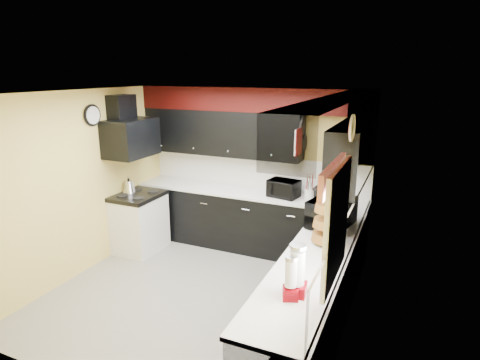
# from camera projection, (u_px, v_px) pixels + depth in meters

# --- Properties ---
(ground) EXTENTS (3.60, 3.60, 0.00)m
(ground) POSITION_uv_depth(u_px,v_px,m) (201.00, 293.00, 5.10)
(ground) COLOR gray
(ground) RESTS_ON ground
(wall_back) EXTENTS (3.60, 0.06, 2.50)m
(wall_back) POSITION_uv_depth(u_px,v_px,m) (255.00, 167.00, 6.36)
(wall_back) COLOR #E0C666
(wall_back) RESTS_ON ground
(wall_right) EXTENTS (0.06, 3.60, 2.50)m
(wall_right) POSITION_uv_depth(u_px,v_px,m) (353.00, 222.00, 4.07)
(wall_right) COLOR #E0C666
(wall_right) RESTS_ON ground
(wall_left) EXTENTS (0.06, 3.60, 2.50)m
(wall_left) POSITION_uv_depth(u_px,v_px,m) (84.00, 183.00, 5.48)
(wall_left) COLOR #E0C666
(wall_left) RESTS_ON ground
(ceiling) EXTENTS (3.60, 3.60, 0.06)m
(ceiling) POSITION_uv_depth(u_px,v_px,m) (196.00, 93.00, 4.45)
(ceiling) COLOR white
(ceiling) RESTS_ON wall_back
(cab_back) EXTENTS (3.60, 0.60, 0.90)m
(cab_back) POSITION_uv_depth(u_px,v_px,m) (247.00, 221.00, 6.31)
(cab_back) COLOR black
(cab_back) RESTS_ON ground
(cab_right) EXTENTS (0.60, 3.00, 0.90)m
(cab_right) POSITION_uv_depth(u_px,v_px,m) (313.00, 300.00, 4.14)
(cab_right) COLOR black
(cab_right) RESTS_ON ground
(counter_back) EXTENTS (3.62, 0.64, 0.04)m
(counter_back) POSITION_uv_depth(u_px,v_px,m) (247.00, 192.00, 6.19)
(counter_back) COLOR white
(counter_back) RESTS_ON cab_back
(counter_right) EXTENTS (0.64, 3.02, 0.04)m
(counter_right) POSITION_uv_depth(u_px,v_px,m) (316.00, 258.00, 4.01)
(counter_right) COLOR white
(counter_right) RESTS_ON cab_right
(splash_back) EXTENTS (3.60, 0.02, 0.50)m
(splash_back) POSITION_uv_depth(u_px,v_px,m) (254.00, 171.00, 6.37)
(splash_back) COLOR white
(splash_back) RESTS_ON counter_back
(splash_right) EXTENTS (0.02, 3.60, 0.50)m
(splash_right) POSITION_uv_depth(u_px,v_px,m) (352.00, 227.00, 4.09)
(splash_right) COLOR white
(splash_right) RESTS_ON counter_right
(upper_back) EXTENTS (2.60, 0.35, 0.70)m
(upper_back) POSITION_uv_depth(u_px,v_px,m) (221.00, 133.00, 6.26)
(upper_back) COLOR black
(upper_back) RESTS_ON wall_back
(upper_right) EXTENTS (0.35, 1.80, 0.70)m
(upper_right) POSITION_uv_depth(u_px,v_px,m) (353.00, 152.00, 4.79)
(upper_right) COLOR black
(upper_right) RESTS_ON wall_right
(soffit_back) EXTENTS (3.60, 0.36, 0.35)m
(soffit_back) POSITION_uv_depth(u_px,v_px,m) (251.00, 99.00, 5.92)
(soffit_back) COLOR black
(soffit_back) RESTS_ON wall_back
(soffit_right) EXTENTS (0.36, 3.24, 0.35)m
(soffit_right) POSITION_uv_depth(u_px,v_px,m) (339.00, 117.00, 3.70)
(soffit_right) COLOR black
(soffit_right) RESTS_ON wall_right
(stove) EXTENTS (0.60, 0.75, 0.86)m
(stove) POSITION_uv_depth(u_px,v_px,m) (140.00, 224.00, 6.24)
(stove) COLOR white
(stove) RESTS_ON ground
(cooktop) EXTENTS (0.62, 0.77, 0.06)m
(cooktop) POSITION_uv_depth(u_px,v_px,m) (138.00, 196.00, 6.12)
(cooktop) COLOR black
(cooktop) RESTS_ON stove
(hood) EXTENTS (0.50, 0.78, 0.55)m
(hood) POSITION_uv_depth(u_px,v_px,m) (131.00, 138.00, 5.90)
(hood) COLOR black
(hood) RESTS_ON wall_left
(hood_duct) EXTENTS (0.24, 0.40, 0.40)m
(hood_duct) POSITION_uv_depth(u_px,v_px,m) (122.00, 109.00, 5.84)
(hood_duct) COLOR black
(hood_duct) RESTS_ON wall_left
(window) EXTENTS (0.03, 0.86, 0.96)m
(window) POSITION_uv_depth(u_px,v_px,m) (337.00, 224.00, 3.21)
(window) COLOR white
(window) RESTS_ON wall_right
(valance) EXTENTS (0.04, 0.88, 0.20)m
(valance) POSITION_uv_depth(u_px,v_px,m) (333.00, 175.00, 3.12)
(valance) COLOR red
(valance) RESTS_ON wall_right
(pan_top) EXTENTS (0.03, 0.22, 0.40)m
(pan_top) POSITION_uv_depth(u_px,v_px,m) (303.00, 125.00, 5.63)
(pan_top) COLOR black
(pan_top) RESTS_ON upper_back
(pan_mid) EXTENTS (0.03, 0.28, 0.46)m
(pan_mid) POSITION_uv_depth(u_px,v_px,m) (300.00, 144.00, 5.58)
(pan_mid) COLOR black
(pan_mid) RESTS_ON upper_back
(pan_low) EXTENTS (0.03, 0.24, 0.42)m
(pan_low) POSITION_uv_depth(u_px,v_px,m) (304.00, 143.00, 5.81)
(pan_low) COLOR black
(pan_low) RESTS_ON upper_back
(cut_board) EXTENTS (0.03, 0.26, 0.35)m
(cut_board) POSITION_uv_depth(u_px,v_px,m) (298.00, 142.00, 5.45)
(cut_board) COLOR white
(cut_board) RESTS_ON upper_back
(baskets) EXTENTS (0.27, 0.27, 0.50)m
(baskets) POSITION_uv_depth(u_px,v_px,m) (326.00, 223.00, 4.25)
(baskets) COLOR brown
(baskets) RESTS_ON upper_right
(clock) EXTENTS (0.03, 0.30, 0.30)m
(clock) POSITION_uv_depth(u_px,v_px,m) (92.00, 115.00, 5.45)
(clock) COLOR black
(clock) RESTS_ON wall_left
(deco_plate) EXTENTS (0.03, 0.24, 0.24)m
(deco_plate) POSITION_uv_depth(u_px,v_px,m) (352.00, 128.00, 3.51)
(deco_plate) COLOR white
(deco_plate) RESTS_ON wall_right
(toaster_oven) EXTENTS (0.49, 0.43, 0.25)m
(toaster_oven) POSITION_uv_depth(u_px,v_px,m) (283.00, 189.00, 5.88)
(toaster_oven) COLOR black
(toaster_oven) RESTS_ON counter_back
(microwave) EXTENTS (0.54, 0.68, 0.33)m
(microwave) POSITION_uv_depth(u_px,v_px,m) (331.00, 212.00, 4.76)
(microwave) COLOR black
(microwave) RESTS_ON counter_right
(utensil_crock) EXTENTS (0.18, 0.18, 0.15)m
(utensil_crock) POSITION_uv_depth(u_px,v_px,m) (309.00, 195.00, 5.75)
(utensil_crock) COLOR silver
(utensil_crock) RESTS_ON counter_back
(knife_block) EXTENTS (0.13, 0.15, 0.20)m
(knife_block) POSITION_uv_depth(u_px,v_px,m) (318.00, 193.00, 5.72)
(knife_block) COLOR black
(knife_block) RESTS_ON counter_back
(kettle) EXTENTS (0.26, 0.26, 0.18)m
(kettle) POSITION_uv_depth(u_px,v_px,m) (129.00, 186.00, 6.18)
(kettle) COLOR #A5A5AA
(kettle) RESTS_ON cooktop
(dispenser_a) EXTENTS (0.18, 0.18, 0.43)m
(dispenser_a) POSITION_uv_depth(u_px,v_px,m) (297.00, 271.00, 3.27)
(dispenser_a) COLOR #71000D
(dispenser_a) RESTS_ON counter_right
(dispenser_b) EXTENTS (0.16, 0.16, 0.34)m
(dispenser_b) POSITION_uv_depth(u_px,v_px,m) (291.00, 280.00, 3.22)
(dispenser_b) COLOR #731302
(dispenser_b) RESTS_ON counter_right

